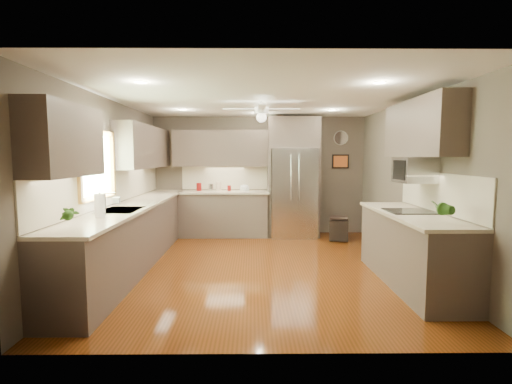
{
  "coord_description": "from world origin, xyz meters",
  "views": [
    {
      "loc": [
        -0.14,
        -5.48,
        1.66
      ],
      "look_at": [
        -0.08,
        0.6,
        1.07
      ],
      "focal_mm": 26.0,
      "sensor_mm": 36.0,
      "label": 1
    }
  ],
  "objects_px": {
    "canister_c": "(218,187)",
    "bowl": "(244,190)",
    "potted_plant_right": "(441,208)",
    "paper_towel": "(100,206)",
    "refrigerator": "(293,179)",
    "microwave": "(414,170)",
    "soap_bottle": "(117,200)",
    "potted_plant_left": "(67,214)",
    "canister_d": "(229,188)",
    "stool": "(339,229)",
    "canister_b": "(211,188)",
    "canister_a": "(199,187)"
  },
  "relations": [
    {
      "from": "refrigerator",
      "to": "canister_a",
      "type": "bearing_deg",
      "value": 177.06
    },
    {
      "from": "canister_a",
      "to": "paper_towel",
      "type": "relative_size",
      "value": 0.56
    },
    {
      "from": "potted_plant_right",
      "to": "bowl",
      "type": "relative_size",
      "value": 1.54
    },
    {
      "from": "canister_a",
      "to": "stool",
      "type": "bearing_deg",
      "value": -11.45
    },
    {
      "from": "canister_d",
      "to": "stool",
      "type": "distance_m",
      "value": 2.37
    },
    {
      "from": "bowl",
      "to": "microwave",
      "type": "xyz_separation_m",
      "value": [
        2.33,
        -2.74,
        0.51
      ]
    },
    {
      "from": "canister_c",
      "to": "potted_plant_right",
      "type": "xyz_separation_m",
      "value": [
        2.76,
        -3.78,
        0.07
      ]
    },
    {
      "from": "canister_a",
      "to": "potted_plant_left",
      "type": "bearing_deg",
      "value": -99.45
    },
    {
      "from": "canister_b",
      "to": "microwave",
      "type": "bearing_deg",
      "value": -42.36
    },
    {
      "from": "paper_towel",
      "to": "soap_bottle",
      "type": "bearing_deg",
      "value": 97.96
    },
    {
      "from": "soap_bottle",
      "to": "refrigerator",
      "type": "xyz_separation_m",
      "value": [
        2.78,
        2.36,
        0.15
      ]
    },
    {
      "from": "potted_plant_left",
      "to": "microwave",
      "type": "relative_size",
      "value": 0.58
    },
    {
      "from": "microwave",
      "to": "paper_towel",
      "type": "bearing_deg",
      "value": -171.91
    },
    {
      "from": "bowl",
      "to": "canister_b",
      "type": "bearing_deg",
      "value": 178.19
    },
    {
      "from": "canister_a",
      "to": "potted_plant_right",
      "type": "height_order",
      "value": "potted_plant_right"
    },
    {
      "from": "canister_b",
      "to": "potted_plant_left",
      "type": "height_order",
      "value": "potted_plant_left"
    },
    {
      "from": "canister_a",
      "to": "potted_plant_left",
      "type": "relative_size",
      "value": 0.53
    },
    {
      "from": "bowl",
      "to": "refrigerator",
      "type": "height_order",
      "value": "refrigerator"
    },
    {
      "from": "canister_c",
      "to": "paper_towel",
      "type": "xyz_separation_m",
      "value": [
        -1.1,
        -3.36,
        0.05
      ]
    },
    {
      "from": "canister_a",
      "to": "bowl",
      "type": "bearing_deg",
      "value": -3.9
    },
    {
      "from": "stool",
      "to": "paper_towel",
      "type": "xyz_separation_m",
      "value": [
        -3.51,
        -2.8,
        0.84
      ]
    },
    {
      "from": "potted_plant_left",
      "to": "paper_towel",
      "type": "relative_size",
      "value": 1.06
    },
    {
      "from": "canister_c",
      "to": "canister_d",
      "type": "distance_m",
      "value": 0.23
    },
    {
      "from": "canister_b",
      "to": "refrigerator",
      "type": "relative_size",
      "value": 0.06
    },
    {
      "from": "canister_b",
      "to": "potted_plant_left",
      "type": "distance_m",
      "value": 4.21
    },
    {
      "from": "canister_b",
      "to": "canister_c",
      "type": "xyz_separation_m",
      "value": [
        0.15,
        0.03,
        0.02
      ]
    },
    {
      "from": "refrigerator",
      "to": "potted_plant_left",
      "type": "bearing_deg",
      "value": -123.27
    },
    {
      "from": "canister_d",
      "to": "paper_towel",
      "type": "xyz_separation_m",
      "value": [
        -1.32,
        -3.32,
        0.08
      ]
    },
    {
      "from": "canister_b",
      "to": "microwave",
      "type": "height_order",
      "value": "microwave"
    },
    {
      "from": "canister_c",
      "to": "stool",
      "type": "xyz_separation_m",
      "value": [
        2.41,
        -0.56,
        -0.79
      ]
    },
    {
      "from": "bowl",
      "to": "microwave",
      "type": "relative_size",
      "value": 0.38
    },
    {
      "from": "potted_plant_right",
      "to": "potted_plant_left",
      "type": "bearing_deg",
      "value": -174.71
    },
    {
      "from": "canister_c",
      "to": "refrigerator",
      "type": "xyz_separation_m",
      "value": [
        1.55,
        -0.09,
        0.16
      ]
    },
    {
      "from": "canister_a",
      "to": "stool",
      "type": "height_order",
      "value": "canister_a"
    },
    {
      "from": "canister_c",
      "to": "soap_bottle",
      "type": "relative_size",
      "value": 0.96
    },
    {
      "from": "canister_d",
      "to": "canister_b",
      "type": "bearing_deg",
      "value": 178.46
    },
    {
      "from": "bowl",
      "to": "stool",
      "type": "distance_m",
      "value": 2.06
    },
    {
      "from": "potted_plant_right",
      "to": "canister_c",
      "type": "bearing_deg",
      "value": 126.14
    },
    {
      "from": "potted_plant_right",
      "to": "paper_towel",
      "type": "relative_size",
      "value": 1.07
    },
    {
      "from": "canister_c",
      "to": "bowl",
      "type": "relative_size",
      "value": 0.89
    },
    {
      "from": "potted_plant_left",
      "to": "microwave",
      "type": "bearing_deg",
      "value": 18.56
    },
    {
      "from": "canister_a",
      "to": "refrigerator",
      "type": "relative_size",
      "value": 0.07
    },
    {
      "from": "potted_plant_right",
      "to": "refrigerator",
      "type": "height_order",
      "value": "refrigerator"
    },
    {
      "from": "potted_plant_left",
      "to": "potted_plant_right",
      "type": "relative_size",
      "value": 0.99
    },
    {
      "from": "stool",
      "to": "canister_c",
      "type": "bearing_deg",
      "value": 166.9
    },
    {
      "from": "canister_c",
      "to": "paper_towel",
      "type": "distance_m",
      "value": 3.54
    },
    {
      "from": "soap_bottle",
      "to": "microwave",
      "type": "relative_size",
      "value": 0.36
    },
    {
      "from": "soap_bottle",
      "to": "potted_plant_right",
      "type": "distance_m",
      "value": 4.2
    },
    {
      "from": "potted_plant_left",
      "to": "canister_a",
      "type": "bearing_deg",
      "value": 80.55
    },
    {
      "from": "canister_d",
      "to": "potted_plant_right",
      "type": "bearing_deg",
      "value": -55.86
    }
  ]
}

